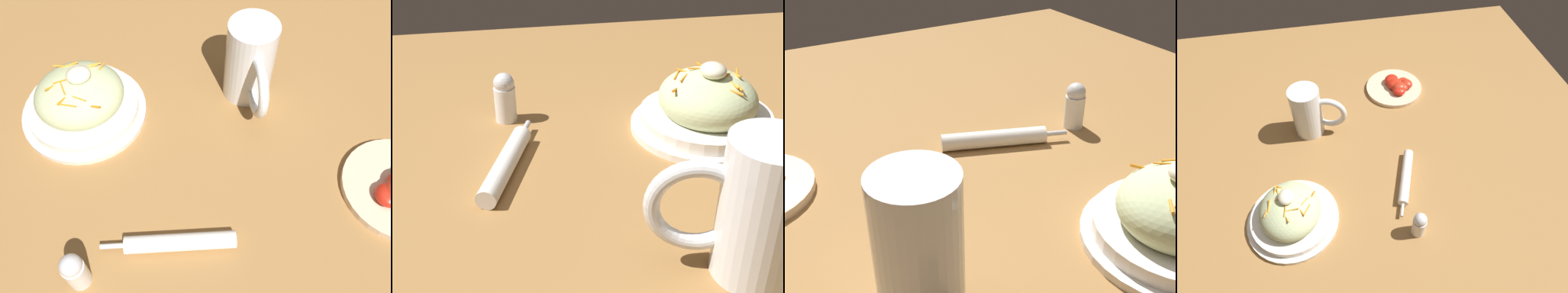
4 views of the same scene
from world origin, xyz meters
TOP-DOWN VIEW (x-y plane):
  - ground_plane at (0.00, 0.00)m, footprint 1.43×1.43m
  - salad_plate at (-0.17, 0.24)m, footprint 0.22×0.22m
  - beer_mug at (0.13, 0.17)m, footprint 0.09×0.16m
  - napkin_roll at (-0.11, -0.06)m, footprint 0.20×0.09m
  - salt_shaker at (-0.26, -0.05)m, footprint 0.03×0.03m

SIDE VIEW (x-z plane):
  - ground_plane at x=0.00m, z-range 0.00..0.00m
  - napkin_roll at x=-0.11m, z-range 0.00..0.03m
  - salad_plate at x=-0.17m, z-range -0.02..0.09m
  - salt_shaker at x=-0.26m, z-range 0.00..0.08m
  - beer_mug at x=0.13m, z-range -0.01..0.15m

